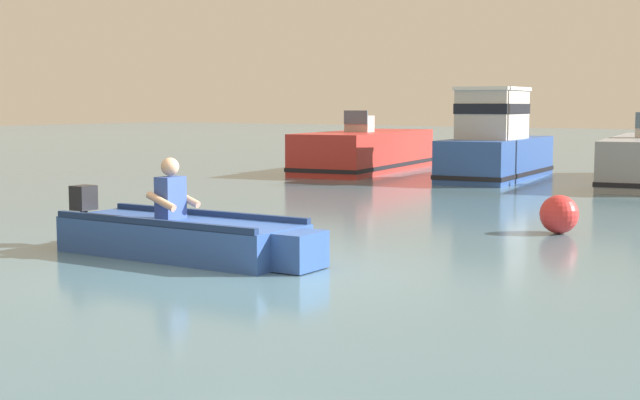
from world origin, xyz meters
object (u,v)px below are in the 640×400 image
(rowboat_with_person, at_px, (185,236))
(moored_boat_red, at_px, (365,152))
(mooring_buoy, at_px, (559,214))
(moored_boat_blue, at_px, (496,146))

(rowboat_with_person, height_order, moored_boat_red, moored_boat_red)
(mooring_buoy, bearing_deg, moored_boat_red, 134.75)
(rowboat_with_person, relative_size, moored_boat_red, 0.60)
(moored_boat_red, height_order, mooring_buoy, moored_boat_red)
(rowboat_with_person, relative_size, mooring_buoy, 6.75)
(rowboat_with_person, relative_size, moored_boat_blue, 0.79)
(rowboat_with_person, xyz_separation_m, mooring_buoy, (3.00, 4.49, 0.03))
(rowboat_with_person, bearing_deg, mooring_buoy, 56.23)
(mooring_buoy, bearing_deg, moored_boat_blue, 119.33)
(rowboat_with_person, bearing_deg, moored_boat_blue, 97.06)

